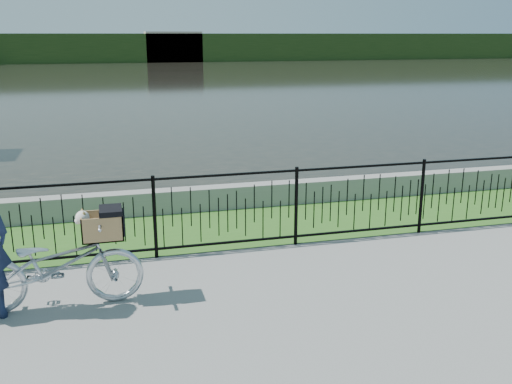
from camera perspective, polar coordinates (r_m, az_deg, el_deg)
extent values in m
plane|color=gray|center=(6.67, 0.11, -10.72)|extent=(120.00, 120.00, 0.00)
cube|color=#32631F|center=(9.01, -4.13, -3.58)|extent=(60.00, 2.00, 0.01)
plane|color=black|center=(38.92, -12.64, 10.82)|extent=(120.00, 120.00, 0.00)
cube|color=gray|center=(9.89, -5.23, -0.66)|extent=(60.00, 0.30, 0.40)
cube|color=#284319|center=(65.81, -13.78, 13.84)|extent=(120.00, 6.00, 3.00)
cube|color=#B6A792|center=(64.73, -8.28, 14.18)|extent=(6.00, 3.00, 3.20)
imported|color=silver|center=(6.68, -19.37, -6.95)|extent=(1.88, 0.66, 0.99)
cube|color=black|center=(6.56, -15.01, -4.50)|extent=(0.38, 0.18, 0.02)
cube|color=#9D7748|center=(6.55, -15.02, -4.44)|extent=(0.44, 0.32, 0.01)
cube|color=#9D7748|center=(6.66, -15.10, -2.90)|extent=(0.44, 0.01, 0.29)
cube|color=#9D7748|center=(6.36, -15.10, -3.75)|extent=(0.44, 0.01, 0.29)
cube|color=#9D7748|center=(6.51, -13.22, -3.19)|extent=(0.02, 0.32, 0.29)
cube|color=#9D7748|center=(6.52, -16.98, -3.44)|extent=(0.02, 0.32, 0.29)
cube|color=black|center=(6.46, -14.34, -1.80)|extent=(0.24, 0.34, 0.06)
cube|color=black|center=(6.50, -13.08, -2.94)|extent=(0.02, 0.34, 0.23)
ellipsoid|color=silver|center=(6.51, -15.27, -3.43)|extent=(0.31, 0.22, 0.20)
sphere|color=silver|center=(6.46, -16.96, -2.46)|extent=(0.15, 0.15, 0.15)
sphere|color=silver|center=(6.45, -17.39, -2.79)|extent=(0.07, 0.07, 0.07)
sphere|color=black|center=(6.45, -17.61, -2.88)|extent=(0.02, 0.02, 0.02)
cone|color=olive|center=(6.50, -16.99, -1.79)|extent=(0.06, 0.08, 0.08)
cone|color=olive|center=(6.40, -16.84, -2.04)|extent=(0.06, 0.08, 0.08)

